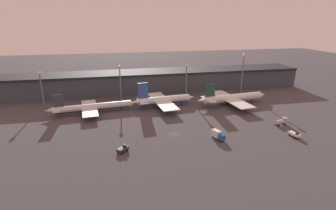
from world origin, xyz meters
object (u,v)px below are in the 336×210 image
Objects in this scene: service_vehicle_0 at (295,134)px; service_vehicle_1 at (218,135)px; airplane_2 at (232,98)px; airplane_1 at (164,100)px; airplane_0 at (92,107)px; service_vehicle_2 at (123,149)px; service_vehicle_3 at (281,121)px.

service_vehicle_1 is (-33.57, 4.87, 0.84)m from service_vehicle_0.
airplane_2 reaches higher than service_vehicle_0.
airplane_2 is (40.96, -4.88, 0.08)m from airplane_1.
airplane_0 is at bearing 172.35° from airplane_2.
service_vehicle_2 is (-40.29, -3.23, -0.75)m from service_vehicle_1.
service_vehicle_2 is (-73.86, 1.64, 0.09)m from service_vehicle_0.
airplane_0 reaches higher than service_vehicle_3.
airplane_0 is at bearing 177.91° from airplane_1.
service_vehicle_1 is at bearing -36.76° from service_vehicle_2.
service_vehicle_2 is at bearing -104.84° from service_vehicle_1.
airplane_0 reaches higher than service_vehicle_0.
airplane_2 is 6.67× the size of service_vehicle_1.
airplane_1 reaches higher than airplane_0.
service_vehicle_1 is (54.35, -45.12, -1.12)m from airplane_0.
service_vehicle_3 reaches higher than service_vehicle_0.
airplane_1 is 41.25m from airplane_2.
airplane_1 is at bearing -2.09° from airplane_0.
airplane_1 is 7.78× the size of service_vehicle_2.
airplane_1 reaches higher than service_vehicle_0.
service_vehicle_0 is 33.93m from service_vehicle_1.
airplane_1 is at bearing -150.59° from service_vehicle_0.
service_vehicle_3 is (2.47, 13.32, 0.60)m from service_vehicle_0.
service_vehicle_3 is at bearing 83.76° from service_vehicle_1.
service_vehicle_2 is 0.72× the size of service_vehicle_3.
service_vehicle_2 reaches higher than service_vehicle_0.
service_vehicle_0 is at bearing -88.18° from airplane_2.
airplane_0 is 7.04× the size of service_vehicle_3.
service_vehicle_3 is (76.33, 11.68, 0.51)m from service_vehicle_2.
airplane_1 is (40.14, 2.93, 0.60)m from airplane_0.
airplane_1 is at bearing 166.94° from airplane_2.
airplane_0 is 50.39m from service_vehicle_2.
service_vehicle_2 is (14.06, -48.36, -1.88)m from airplane_0.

